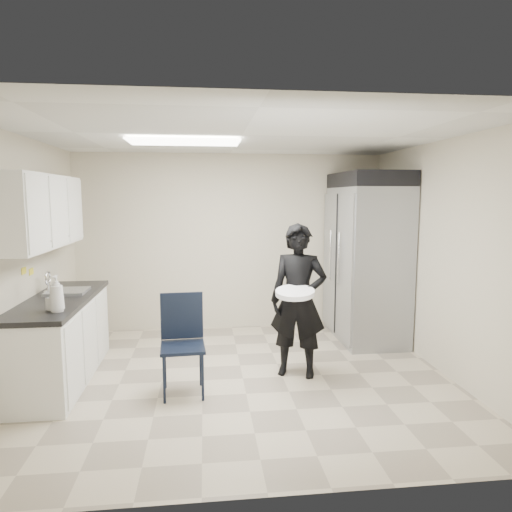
{
  "coord_description": "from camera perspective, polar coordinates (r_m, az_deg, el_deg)",
  "views": [
    {
      "loc": [
        -0.4,
        -4.76,
        1.98
      ],
      "look_at": [
        0.17,
        0.2,
        1.33
      ],
      "focal_mm": 32.0,
      "sensor_mm": 36.0,
      "label": 1
    }
  ],
  "objects": [
    {
      "name": "floor",
      "position": [
        5.17,
        -1.65,
        -15.06
      ],
      "size": [
        4.5,
        4.5,
        0.0
      ],
      "primitive_type": "plane",
      "color": "#B7A990",
      "rests_on": "ground"
    },
    {
      "name": "ceiling",
      "position": [
        4.81,
        -1.77,
        14.88
      ],
      "size": [
        4.5,
        4.5,
        0.0
      ],
      "primitive_type": "plane",
      "rotation": [
        3.14,
        0.0,
        0.0
      ],
      "color": "silver",
      "rests_on": "back_wall"
    },
    {
      "name": "back_wall",
      "position": [
        6.8,
        -3.12,
        1.72
      ],
      "size": [
        4.5,
        0.0,
        4.5
      ],
      "primitive_type": "plane",
      "rotation": [
        1.57,
        0.0,
        0.0
      ],
      "color": "beige",
      "rests_on": "floor"
    },
    {
      "name": "left_wall",
      "position": [
        5.15,
        -27.53,
        -0.96
      ],
      "size": [
        0.0,
        4.0,
        4.0
      ],
      "primitive_type": "plane",
      "rotation": [
        1.57,
        0.0,
        1.57
      ],
      "color": "beige",
      "rests_on": "floor"
    },
    {
      "name": "right_wall",
      "position": [
        5.48,
        22.43,
        -0.21
      ],
      "size": [
        0.0,
        4.0,
        4.0
      ],
      "primitive_type": "plane",
      "rotation": [
        1.57,
        0.0,
        -1.57
      ],
      "color": "beige",
      "rests_on": "floor"
    },
    {
      "name": "ceiling_panel",
      "position": [
        5.19,
        -8.96,
        13.92
      ],
      "size": [
        1.2,
        0.6,
        0.02
      ],
      "primitive_type": "cube",
      "color": "white",
      "rests_on": "ceiling"
    },
    {
      "name": "lower_counter",
      "position": [
        5.42,
        -23.2,
        -9.76
      ],
      "size": [
        0.6,
        1.9,
        0.86
      ],
      "primitive_type": "cube",
      "color": "silver",
      "rests_on": "floor"
    },
    {
      "name": "countertop",
      "position": [
        5.31,
        -23.45,
        -5.05
      ],
      "size": [
        0.64,
        1.95,
        0.05
      ],
      "primitive_type": "cube",
      "color": "black",
      "rests_on": "lower_counter"
    },
    {
      "name": "sink",
      "position": [
        5.54,
        -22.49,
        -4.66
      ],
      "size": [
        0.42,
        0.4,
        0.14
      ],
      "primitive_type": "cube",
      "color": "gray",
      "rests_on": "countertop"
    },
    {
      "name": "faucet",
      "position": [
        5.57,
        -24.55,
        -3.13
      ],
      "size": [
        0.02,
        0.02,
        0.24
      ],
      "primitive_type": "cylinder",
      "color": "silver",
      "rests_on": "countertop"
    },
    {
      "name": "upper_cabinets",
      "position": [
        5.23,
        -25.3,
        5.07
      ],
      "size": [
        0.35,
        1.8,
        0.75
      ],
      "primitive_type": "cube",
      "color": "silver",
      "rests_on": "left_wall"
    },
    {
      "name": "towel_dispenser",
      "position": [
        6.36,
        -22.44,
        3.67
      ],
      "size": [
        0.22,
        0.3,
        0.35
      ],
      "primitive_type": "cube",
      "color": "black",
      "rests_on": "left_wall"
    },
    {
      "name": "notice_sticker_left",
      "position": [
        5.25,
        -27.02,
        -1.66
      ],
      "size": [
        0.0,
        0.12,
        0.07
      ],
      "primitive_type": "cube",
      "color": "yellow",
      "rests_on": "left_wall"
    },
    {
      "name": "notice_sticker_right",
      "position": [
        5.44,
        -26.27,
        -1.75
      ],
      "size": [
        0.0,
        0.12,
        0.07
      ],
      "primitive_type": "cube",
      "color": "yellow",
      "rests_on": "left_wall"
    },
    {
      "name": "commercial_fridge",
      "position": [
        6.49,
        13.63,
        -0.97
      ],
      "size": [
        0.8,
        1.35,
        2.1
      ],
      "primitive_type": "cube",
      "color": "gray",
      "rests_on": "floor"
    },
    {
      "name": "fridge_compressor",
      "position": [
        6.43,
        13.95,
        9.22
      ],
      "size": [
        0.8,
        1.35,
        0.2
      ],
      "primitive_type": "cube",
      "color": "black",
      "rests_on": "commercial_fridge"
    },
    {
      "name": "folding_chair",
      "position": [
        4.68,
        -9.15,
        -11.21
      ],
      "size": [
        0.46,
        0.46,
        0.97
      ],
      "primitive_type": "cube",
      "rotation": [
        0.0,
        0.0,
        0.06
      ],
      "color": "black",
      "rests_on": "floor"
    },
    {
      "name": "man_tuxedo",
      "position": [
        5.04,
        5.3,
        -5.57
      ],
      "size": [
        0.72,
        0.6,
        1.69
      ],
      "primitive_type": "imported",
      "rotation": [
        0.0,
        0.0,
        -0.35
      ],
      "color": "black",
      "rests_on": "floor"
    },
    {
      "name": "bucket_lid",
      "position": [
        4.77,
        4.9,
        -4.58
      ],
      "size": [
        0.52,
        0.52,
        0.05
      ],
      "primitive_type": "cylinder",
      "rotation": [
        0.0,
        0.0,
        -0.35
      ],
      "color": "white",
      "rests_on": "man_tuxedo"
    },
    {
      "name": "soap_bottle_a",
      "position": [
        4.64,
        -23.67,
        -4.32
      ],
      "size": [
        0.14,
        0.14,
        0.34
      ],
      "primitive_type": "imported",
      "rotation": [
        0.0,
        0.0,
        -0.07
      ],
      "color": "silver",
      "rests_on": "countertop"
    },
    {
      "name": "soap_bottle_b",
      "position": [
        4.74,
        -24.19,
        -5.12
      ],
      "size": [
        0.11,
        0.11,
        0.18
      ],
      "primitive_type": "imported",
      "rotation": [
        0.0,
        0.0,
        -0.61
      ],
      "color": "#B4B2BE",
      "rests_on": "countertop"
    }
  ]
}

